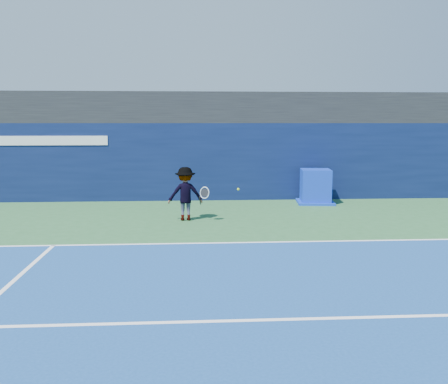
{
  "coord_description": "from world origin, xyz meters",
  "views": [
    {
      "loc": [
        -1.56,
        -9.27,
        3.02
      ],
      "look_at": [
        -0.63,
        5.2,
        1.0
      ],
      "focal_mm": 40.0,
      "sensor_mm": 36.0,
      "label": 1
    }
  ],
  "objects": [
    {
      "name": "service_line",
      "position": [
        0.0,
        -2.0,
        0.01
      ],
      "size": [
        24.0,
        0.1,
        0.01
      ],
      "primitive_type": "cube",
      "color": "white",
      "rests_on": "ground"
    },
    {
      "name": "ground",
      "position": [
        0.0,
        0.0,
        0.0
      ],
      "size": [
        80.0,
        80.0,
        0.0
      ],
      "primitive_type": "plane",
      "color": "#295C31",
      "rests_on": "ground"
    },
    {
      "name": "tennis_player",
      "position": [
        -1.77,
        6.09,
        0.83
      ],
      "size": [
        1.3,
        0.73,
        1.66
      ],
      "color": "white",
      "rests_on": "ground"
    },
    {
      "name": "stadium_band",
      "position": [
        0.0,
        11.5,
        3.6
      ],
      "size": [
        36.0,
        3.0,
        1.2
      ],
      "primitive_type": "cube",
      "color": "black",
      "rests_on": "back_wall_assembly"
    },
    {
      "name": "tennis_ball",
      "position": [
        -0.2,
        5.28,
        1.07
      ],
      "size": [
        0.07,
        0.07,
        0.07
      ],
      "color": "#AED117",
      "rests_on": "ground"
    },
    {
      "name": "equipment_cart",
      "position": [
        3.08,
        9.09,
        0.59
      ],
      "size": [
        1.48,
        1.48,
        1.29
      ],
      "color": "#0C2AB1",
      "rests_on": "ground"
    },
    {
      "name": "baseline",
      "position": [
        0.0,
        3.0,
        0.01
      ],
      "size": [
        24.0,
        0.1,
        0.01
      ],
      "primitive_type": "cube",
      "color": "white",
      "rests_on": "ground"
    },
    {
      "name": "back_wall_assembly",
      "position": [
        -0.0,
        10.5,
        1.5
      ],
      "size": [
        36.0,
        1.03,
        3.0
      ],
      "color": "#0A153B",
      "rests_on": "ground"
    }
  ]
}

